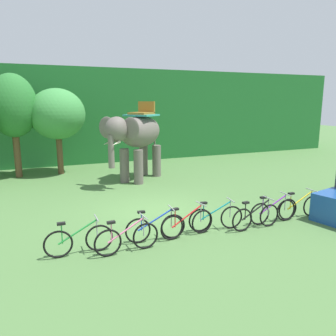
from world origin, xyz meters
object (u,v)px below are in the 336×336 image
(bike_blue, at_px, (156,228))
(bike_purple, at_px, (273,211))
(elephant, at_px, (137,135))
(bike_teal, at_px, (216,218))
(bike_black, at_px, (256,217))
(bike_pink, at_px, (127,238))
(tree_center_left, at_px, (57,114))
(bike_red, at_px, (187,224))
(bike_green, at_px, (79,240))
(bike_yellow, at_px, (300,207))
(tree_far_right, at_px, (13,106))

(bike_blue, distance_m, bike_purple, 3.90)
(elephant, height_order, bike_purple, elephant)
(bike_teal, height_order, bike_black, same)
(bike_pink, height_order, bike_teal, same)
(tree_center_left, xyz_separation_m, elephant, (3.34, -3.01, -0.92))
(bike_red, bearing_deg, bike_green, 179.65)
(bike_blue, xyz_separation_m, bike_purple, (3.90, -0.12, 0.00))
(bike_red, height_order, bike_purple, same)
(bike_green, xyz_separation_m, bike_purple, (5.95, -0.07, 0.00))
(bike_blue, relative_size, bike_teal, 1.01)
(bike_pink, distance_m, bike_purple, 4.82)
(bike_green, bearing_deg, tree_center_left, 87.84)
(bike_yellow, bearing_deg, bike_purple, -178.82)
(elephant, bearing_deg, bike_pink, -109.22)
(tree_center_left, relative_size, bike_pink, 2.60)
(bike_pink, xyz_separation_m, bike_yellow, (5.93, 0.30, 0.00))
(tree_far_right, xyz_separation_m, bike_purple, (7.61, -10.12, -3.15))
(bike_pink, relative_size, bike_teal, 1.01)
(elephant, height_order, bike_pink, elephant)
(tree_center_left, distance_m, bike_green, 10.43)
(tree_far_right, height_order, bike_yellow, tree_far_right)
(bike_green, relative_size, bike_pink, 1.00)
(bike_pink, height_order, bike_purple, same)
(bike_pink, bearing_deg, bike_green, 162.69)
(bike_blue, xyz_separation_m, bike_red, (0.93, -0.07, 0.00))
(tree_center_left, height_order, bike_purple, tree_center_left)
(bike_green, height_order, bike_blue, same)
(elephant, bearing_deg, bike_blue, -103.36)
(bike_green, relative_size, bike_purple, 1.00)
(tree_far_right, xyz_separation_m, bike_pink, (2.80, -10.40, -3.15))
(bike_red, relative_size, bike_purple, 1.00)
(bike_yellow, bearing_deg, bike_blue, 178.89)
(tree_far_right, height_order, bike_teal, tree_far_right)
(bike_green, distance_m, bike_teal, 3.98)
(bike_teal, relative_size, bike_purple, 0.99)
(tree_center_left, height_order, bike_green, tree_center_left)
(elephant, bearing_deg, bike_green, -117.81)
(bike_teal, bearing_deg, bike_blue, -178.73)
(bike_red, height_order, bike_black, same)
(tree_far_right, distance_m, bike_teal, 11.87)
(bike_teal, bearing_deg, bike_yellow, -2.59)
(elephant, height_order, bike_teal, elephant)
(tree_far_right, relative_size, bike_yellow, 3.00)
(elephant, distance_m, bike_blue, 7.42)
(bike_green, relative_size, bike_teal, 1.01)
(bike_pink, bearing_deg, bike_red, 10.30)
(tree_far_right, distance_m, bike_black, 12.77)
(elephant, distance_m, bike_black, 7.69)
(bike_teal, xyz_separation_m, bike_black, (1.16, -0.38, 0.00))
(bike_blue, bearing_deg, bike_red, -4.01)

